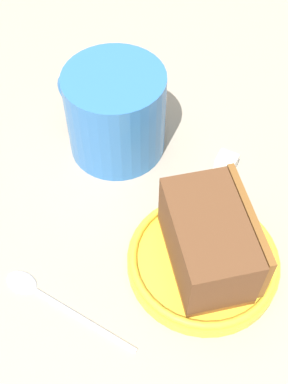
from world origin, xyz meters
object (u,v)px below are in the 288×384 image
Objects in this scene: tea_mug at (115,112)px; sugar_cube at (226,164)px; small_plate at (203,260)px; teaspoon at (42,293)px; cake_slice at (210,240)px.

sugar_cube is at bearing 177.35° from tea_mug.
small_plate reaches higher than teaspoon.
cake_slice is at bearing 135.21° from tea_mug.
small_plate is 1.11× the size of tea_mug.
small_plate is at bearing 27.52° from cake_slice.
tea_mug is (11.81, -11.72, 0.56)cm from cake_slice.
tea_mug is at bearing -2.65° from sugar_cube.
small_plate is 3.35cm from cake_slice.
teaspoon is at bearing 54.13° from sugar_cube.
tea_mug reaches higher than cake_slice.
sugar_cube is (-0.14, -11.30, 0.12)cm from small_plate.
small_plate is at bearing 89.29° from sugar_cube.
cake_slice is 6.10× the size of sugar_cube.
cake_slice reaches higher than sugar_cube.
cake_slice is 15.01cm from teaspoon.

